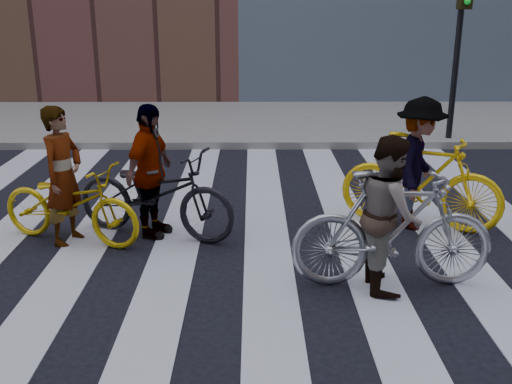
{
  "coord_description": "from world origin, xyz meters",
  "views": [
    {
      "loc": [
        0.37,
        -6.6,
        2.83
      ],
      "look_at": [
        0.41,
        0.3,
        0.62
      ],
      "focal_mm": 42.0,
      "sensor_mm": 36.0,
      "label": 1
    }
  ],
  "objects_px": {
    "bike_yellow_left": "(70,203)",
    "rider_mid": "(389,213)",
    "rider_left": "(63,176)",
    "bike_yellow_right": "(421,181)",
    "bike_dark_rear": "(155,193)",
    "bike_silver_mid": "(393,230)",
    "rider_rear": "(150,172)",
    "traffic_signal": "(460,31)",
    "rider_right": "(418,164)"
  },
  "relations": [
    {
      "from": "bike_yellow_left",
      "to": "rider_mid",
      "type": "relative_size",
      "value": 1.18
    },
    {
      "from": "bike_yellow_left",
      "to": "rider_left",
      "type": "distance_m",
      "value": 0.35
    },
    {
      "from": "bike_yellow_right",
      "to": "bike_dark_rear",
      "type": "height_order",
      "value": "bike_yellow_right"
    },
    {
      "from": "bike_silver_mid",
      "to": "rider_rear",
      "type": "distance_m",
      "value": 3.03
    },
    {
      "from": "rider_rear",
      "to": "bike_dark_rear",
      "type": "bearing_deg",
      "value": -70.28
    },
    {
      "from": "bike_silver_mid",
      "to": "rider_mid",
      "type": "bearing_deg",
      "value": 89.58
    },
    {
      "from": "rider_left",
      "to": "bike_yellow_left",
      "type": "bearing_deg",
      "value": -70.3
    },
    {
      "from": "bike_silver_mid",
      "to": "rider_mid",
      "type": "distance_m",
      "value": 0.19
    },
    {
      "from": "traffic_signal",
      "to": "bike_dark_rear",
      "type": "distance_m",
      "value": 7.36
    },
    {
      "from": "bike_dark_rear",
      "to": "rider_right",
      "type": "relative_size",
      "value": 1.25
    },
    {
      "from": "traffic_signal",
      "to": "rider_right",
      "type": "relative_size",
      "value": 1.95
    },
    {
      "from": "bike_yellow_left",
      "to": "rider_mid",
      "type": "bearing_deg",
      "value": -89.02
    },
    {
      "from": "bike_silver_mid",
      "to": "bike_yellow_right",
      "type": "distance_m",
      "value": 1.85
    },
    {
      "from": "bike_silver_mid",
      "to": "bike_dark_rear",
      "type": "height_order",
      "value": "bike_silver_mid"
    },
    {
      "from": "traffic_signal",
      "to": "rider_rear",
      "type": "bearing_deg",
      "value": -137.33
    },
    {
      "from": "bike_silver_mid",
      "to": "rider_rear",
      "type": "relative_size",
      "value": 1.23
    },
    {
      "from": "rider_left",
      "to": "rider_mid",
      "type": "height_order",
      "value": "rider_left"
    },
    {
      "from": "bike_silver_mid",
      "to": "bike_dark_rear",
      "type": "bearing_deg",
      "value": 61.46
    },
    {
      "from": "rider_mid",
      "to": "rider_right",
      "type": "bearing_deg",
      "value": -24.11
    },
    {
      "from": "bike_yellow_left",
      "to": "traffic_signal",
      "type": "bearing_deg",
      "value": -31.23
    },
    {
      "from": "rider_rear",
      "to": "rider_left",
      "type": "bearing_deg",
      "value": 120.55
    },
    {
      "from": "bike_dark_rear",
      "to": "rider_left",
      "type": "bearing_deg",
      "value": 120.04
    },
    {
      "from": "bike_yellow_left",
      "to": "rider_right",
      "type": "relative_size",
      "value": 1.11
    },
    {
      "from": "rider_mid",
      "to": "bike_silver_mid",
      "type": "bearing_deg",
      "value": -90.42
    },
    {
      "from": "bike_silver_mid",
      "to": "rider_mid",
      "type": "xyz_separation_m",
      "value": [
        -0.05,
        0.0,
        0.18
      ]
    },
    {
      "from": "bike_silver_mid",
      "to": "bike_dark_rear",
      "type": "distance_m",
      "value": 2.98
    },
    {
      "from": "bike_yellow_right",
      "to": "rider_left",
      "type": "xyz_separation_m",
      "value": [
        -4.43,
        -0.48,
        0.22
      ]
    },
    {
      "from": "bike_yellow_right",
      "to": "bike_dark_rear",
      "type": "distance_m",
      "value": 3.39
    },
    {
      "from": "rider_mid",
      "to": "rider_rear",
      "type": "xyz_separation_m",
      "value": [
        -2.63,
        1.41,
        0.04
      ]
    },
    {
      "from": "rider_right",
      "to": "rider_rear",
      "type": "bearing_deg",
      "value": 119.2
    },
    {
      "from": "rider_mid",
      "to": "bike_yellow_left",
      "type": "bearing_deg",
      "value": 70.87
    },
    {
      "from": "rider_left",
      "to": "rider_mid",
      "type": "distance_m",
      "value": 3.83
    },
    {
      "from": "bike_yellow_right",
      "to": "rider_right",
      "type": "distance_m",
      "value": 0.24
    },
    {
      "from": "bike_yellow_left",
      "to": "bike_yellow_right",
      "type": "distance_m",
      "value": 4.4
    },
    {
      "from": "bike_yellow_right",
      "to": "bike_dark_rear",
      "type": "relative_size",
      "value": 0.97
    },
    {
      "from": "traffic_signal",
      "to": "bike_yellow_right",
      "type": "relative_size",
      "value": 1.61
    },
    {
      "from": "rider_left",
      "to": "bike_dark_rear",
      "type": "bearing_deg",
      "value": -59.97
    },
    {
      "from": "bike_yellow_left",
      "to": "bike_silver_mid",
      "type": "xyz_separation_m",
      "value": [
        3.63,
        -1.21,
        0.12
      ]
    },
    {
      "from": "bike_silver_mid",
      "to": "rider_left",
      "type": "height_order",
      "value": "rider_left"
    },
    {
      "from": "bike_silver_mid",
      "to": "bike_yellow_right",
      "type": "height_order",
      "value": "bike_yellow_right"
    },
    {
      "from": "bike_yellow_right",
      "to": "rider_rear",
      "type": "xyz_separation_m",
      "value": [
        -3.42,
        -0.29,
        0.21
      ]
    },
    {
      "from": "bike_yellow_right",
      "to": "rider_rear",
      "type": "height_order",
      "value": "rider_rear"
    },
    {
      "from": "traffic_signal",
      "to": "bike_dark_rear",
      "type": "bearing_deg",
      "value": -137.06
    },
    {
      "from": "bike_silver_mid",
      "to": "bike_yellow_right",
      "type": "bearing_deg",
      "value": -24.11
    },
    {
      "from": "bike_dark_rear",
      "to": "rider_mid",
      "type": "xyz_separation_m",
      "value": [
        2.58,
        -1.41,
        0.24
      ]
    },
    {
      "from": "bike_yellow_right",
      "to": "rider_right",
      "type": "relative_size",
      "value": 1.21
    },
    {
      "from": "bike_yellow_left",
      "to": "bike_dark_rear",
      "type": "relative_size",
      "value": 0.89
    },
    {
      "from": "rider_left",
      "to": "bike_silver_mid",
      "type": "bearing_deg",
      "value": -88.55
    },
    {
      "from": "bike_silver_mid",
      "to": "rider_right",
      "type": "xyz_separation_m",
      "value": [
        0.69,
        1.7,
        0.23
      ]
    },
    {
      "from": "traffic_signal",
      "to": "bike_yellow_left",
      "type": "xyz_separation_m",
      "value": [
        -6.24,
        -5.07,
        -1.78
      ]
    }
  ]
}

